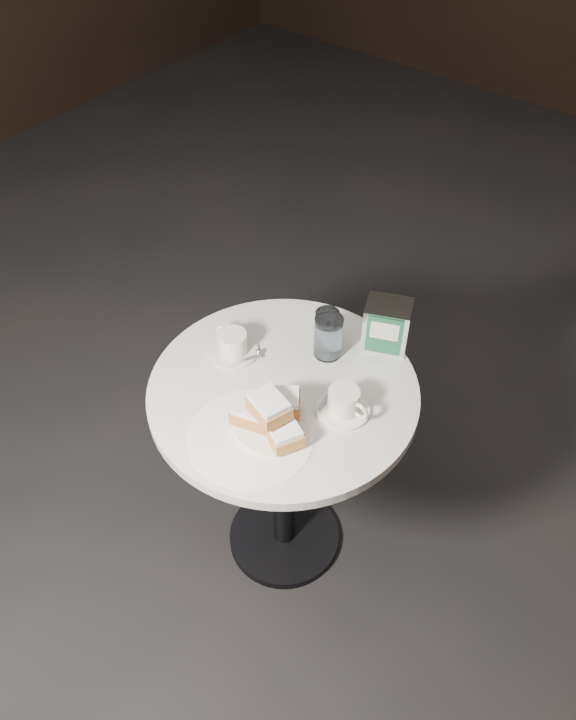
{
  "coord_description": "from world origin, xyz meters",
  "views": [
    {
      "loc": [
        0.76,
        -0.95,
        2.08
      ],
      "look_at": [
        0.0,
        0.02,
        0.83
      ],
      "focal_mm": 35.0,
      "sensor_mm": 36.0,
      "label": 1
    }
  ],
  "objects_px": {
    "coffee_cup_right": "(344,403)",
    "napkin_dispenser": "(387,325)",
    "water_glass_left": "(327,328)",
    "cafe_table": "(284,436)",
    "coffee_cup_left": "(233,345)",
    "beignet_plate": "(272,416)",
    "water_glass_right": "(328,337)"
  },
  "relations": [
    {
      "from": "coffee_cup_left",
      "to": "coffee_cup_right",
      "type": "bearing_deg",
      "value": 15.78
    },
    {
      "from": "cafe_table",
      "to": "coffee_cup_left",
      "type": "distance_m",
      "value": 0.29
    },
    {
      "from": "beignet_plate",
      "to": "coffee_cup_right",
      "type": "bearing_deg",
      "value": 55.21
    },
    {
      "from": "cafe_table",
      "to": "water_glass_right",
      "type": "bearing_deg",
      "value": 84.78
    },
    {
      "from": "coffee_cup_right",
      "to": "water_glass_right",
      "type": "distance_m",
      "value": 0.21
    },
    {
      "from": "coffee_cup_left",
      "to": "coffee_cup_right",
      "type": "xyz_separation_m",
      "value": [
        0.35,
        0.01,
        0.0
      ]
    },
    {
      "from": "water_glass_left",
      "to": "napkin_dispenser",
      "type": "distance_m",
      "value": 0.16
    },
    {
      "from": "water_glass_right",
      "to": "napkin_dispenser",
      "type": "xyz_separation_m",
      "value": [
        0.1,
        0.12,
        0.01
      ]
    },
    {
      "from": "beignet_plate",
      "to": "water_glass_right",
      "type": "relative_size",
      "value": 1.69
    },
    {
      "from": "coffee_cup_left",
      "to": "napkin_dispenser",
      "type": "xyz_separation_m",
      "value": [
        0.3,
        0.28,
        0.04
      ]
    },
    {
      "from": "coffee_cup_left",
      "to": "napkin_dispenser",
      "type": "bearing_deg",
      "value": 56.44
    },
    {
      "from": "beignet_plate",
      "to": "napkin_dispenser",
      "type": "relative_size",
      "value": 1.41
    },
    {
      "from": "napkin_dispenser",
      "to": "coffee_cup_left",
      "type": "bearing_deg",
      "value": -160.91
    },
    {
      "from": "cafe_table",
      "to": "coffee_cup_right",
      "type": "height_order",
      "value": "coffee_cup_right"
    },
    {
      "from": "beignet_plate",
      "to": "coffee_cup_right",
      "type": "relative_size",
      "value": 1.41
    },
    {
      "from": "cafe_table",
      "to": "water_glass_left",
      "type": "height_order",
      "value": "water_glass_left"
    },
    {
      "from": "coffee_cup_left",
      "to": "water_glass_right",
      "type": "xyz_separation_m",
      "value": [
        0.2,
        0.15,
        0.03
      ]
    },
    {
      "from": "water_glass_left",
      "to": "coffee_cup_left",
      "type": "bearing_deg",
      "value": -133.05
    },
    {
      "from": "water_glass_left",
      "to": "cafe_table",
      "type": "bearing_deg",
      "value": -86.86
    },
    {
      "from": "beignet_plate",
      "to": "water_glass_left",
      "type": "bearing_deg",
      "value": 102.55
    },
    {
      "from": "coffee_cup_right",
      "to": "water_glass_right",
      "type": "relative_size",
      "value": 1.2
    },
    {
      "from": "cafe_table",
      "to": "coffee_cup_left",
      "type": "height_order",
      "value": "coffee_cup_left"
    },
    {
      "from": "coffee_cup_right",
      "to": "napkin_dispenser",
      "type": "distance_m",
      "value": 0.27
    },
    {
      "from": "water_glass_left",
      "to": "beignet_plate",
      "type": "bearing_deg",
      "value": -77.45
    },
    {
      "from": "cafe_table",
      "to": "napkin_dispenser",
      "type": "relative_size",
      "value": 5.08
    },
    {
      "from": "coffee_cup_left",
      "to": "water_glass_left",
      "type": "relative_size",
      "value": 1.5
    },
    {
      "from": "beignet_plate",
      "to": "water_glass_left",
      "type": "relative_size",
      "value": 1.95
    },
    {
      "from": "coffee_cup_left",
      "to": "coffee_cup_right",
      "type": "distance_m",
      "value": 0.35
    },
    {
      "from": "coffee_cup_right",
      "to": "napkin_dispenser",
      "type": "bearing_deg",
      "value": 104.91
    },
    {
      "from": "coffee_cup_right",
      "to": "napkin_dispenser",
      "type": "xyz_separation_m",
      "value": [
        -0.05,
        0.27,
        0.04
      ]
    },
    {
      "from": "cafe_table",
      "to": "beignet_plate",
      "type": "relative_size",
      "value": 3.59
    },
    {
      "from": "coffee_cup_right",
      "to": "water_glass_left",
      "type": "distance_m",
      "value": 0.25
    }
  ]
}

